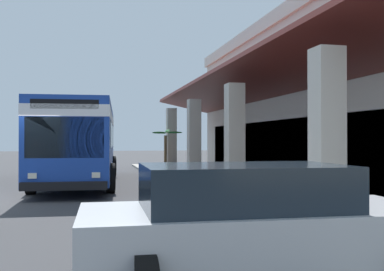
% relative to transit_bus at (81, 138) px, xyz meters
% --- Properties ---
extents(ground, '(120.00, 120.00, 0.00)m').
position_rel_transit_bus_xyz_m(ground, '(4.81, 6.29, -1.85)').
color(ground, '#38383A').
extents(curb_strip, '(28.15, 0.50, 0.12)m').
position_rel_transit_bus_xyz_m(curb_strip, '(2.16, 3.41, -1.79)').
color(curb_strip, '#9E998E').
rests_on(curb_strip, ground).
extents(transit_bus, '(11.34, 3.25, 3.34)m').
position_rel_transit_bus_xyz_m(transit_bus, '(0.00, 0.00, 0.00)').
color(transit_bus, '#193D9E').
rests_on(transit_bus, ground).
extents(parked_sedan_silver, '(2.52, 4.44, 1.47)m').
position_rel_transit_bus_xyz_m(parked_sedan_silver, '(13.75, 2.40, -1.10)').
color(parked_sedan_silver, '#B2B5BA').
rests_on(parked_sedan_silver, ground).
extents(potted_palm, '(1.77, 1.75, 2.37)m').
position_rel_transit_bus_xyz_m(potted_palm, '(-5.81, 4.51, -1.26)').
color(potted_palm, gray).
rests_on(potted_palm, ground).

